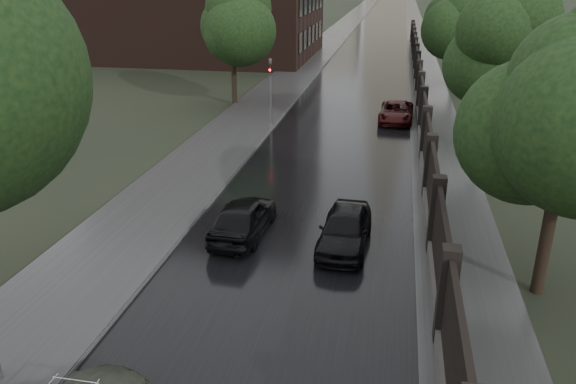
{
  "coord_description": "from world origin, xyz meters",
  "views": [
    {
      "loc": [
        3.01,
        -7.4,
        8.85
      ],
      "look_at": [
        -0.49,
        10.71,
        1.5
      ],
      "focal_mm": 35.0,
      "sensor_mm": 36.0,
      "label": 1
    }
  ],
  "objects_px": {
    "tree_right_a": "(567,129)",
    "traffic_light": "(271,86)",
    "tree_left_far": "(232,27)",
    "tree_right_c": "(459,22)",
    "car_right_far": "(396,112)",
    "hatchback_left": "(243,218)",
    "car_right_near": "(345,229)",
    "tree_right_b": "(491,54)"
  },
  "relations": [
    {
      "from": "tree_right_a",
      "to": "traffic_light",
      "type": "height_order",
      "value": "tree_right_a"
    },
    {
      "from": "tree_right_b",
      "to": "traffic_light",
      "type": "height_order",
      "value": "tree_right_b"
    },
    {
      "from": "tree_left_far",
      "to": "hatchback_left",
      "type": "bearing_deg",
      "value": -73.19
    },
    {
      "from": "tree_right_a",
      "to": "tree_right_b",
      "type": "distance_m",
      "value": 14.0
    },
    {
      "from": "tree_left_far",
      "to": "tree_right_b",
      "type": "relative_size",
      "value": 1.05
    },
    {
      "from": "tree_right_c",
      "to": "car_right_near",
      "type": "height_order",
      "value": "tree_right_c"
    },
    {
      "from": "tree_left_far",
      "to": "tree_right_a",
      "type": "relative_size",
      "value": 1.05
    },
    {
      "from": "tree_right_c",
      "to": "car_right_far",
      "type": "height_order",
      "value": "tree_right_c"
    },
    {
      "from": "tree_left_far",
      "to": "tree_right_c",
      "type": "height_order",
      "value": "tree_left_far"
    },
    {
      "from": "car_right_far",
      "to": "tree_right_b",
      "type": "bearing_deg",
      "value": -48.4
    },
    {
      "from": "tree_left_far",
      "to": "tree_right_a",
      "type": "height_order",
      "value": "tree_left_far"
    },
    {
      "from": "tree_right_c",
      "to": "hatchback_left",
      "type": "relative_size",
      "value": 1.73
    },
    {
      "from": "traffic_light",
      "to": "hatchback_left",
      "type": "height_order",
      "value": "traffic_light"
    },
    {
      "from": "tree_right_a",
      "to": "hatchback_left",
      "type": "distance_m",
      "value": 10.56
    },
    {
      "from": "traffic_light",
      "to": "tree_right_b",
      "type": "bearing_deg",
      "value": -14.24
    },
    {
      "from": "tree_right_b",
      "to": "hatchback_left",
      "type": "bearing_deg",
      "value": -128.26
    },
    {
      "from": "tree_right_c",
      "to": "car_right_far",
      "type": "xyz_separation_m",
      "value": [
        -4.36,
        -12.69,
        -4.34
      ]
    },
    {
      "from": "tree_right_c",
      "to": "traffic_light",
      "type": "xyz_separation_m",
      "value": [
        -11.8,
        -15.01,
        -2.55
      ]
    },
    {
      "from": "tree_right_b",
      "to": "tree_right_c",
      "type": "xyz_separation_m",
      "value": [
        0.0,
        18.0,
        0.0
      ]
    },
    {
      "from": "tree_left_far",
      "to": "traffic_light",
      "type": "distance_m",
      "value": 6.84
    },
    {
      "from": "tree_right_a",
      "to": "car_right_far",
      "type": "xyz_separation_m",
      "value": [
        -4.36,
        19.31,
        -4.34
      ]
    },
    {
      "from": "tree_left_far",
      "to": "car_right_near",
      "type": "height_order",
      "value": "tree_left_far"
    },
    {
      "from": "tree_right_c",
      "to": "hatchback_left",
      "type": "distance_m",
      "value": 31.74
    },
    {
      "from": "traffic_light",
      "to": "hatchback_left",
      "type": "distance_m",
      "value": 15.27
    },
    {
      "from": "traffic_light",
      "to": "car_right_far",
      "type": "relative_size",
      "value": 0.92
    },
    {
      "from": "car_right_near",
      "to": "tree_right_a",
      "type": "bearing_deg",
      "value": -14.92
    },
    {
      "from": "traffic_light",
      "to": "car_right_far",
      "type": "height_order",
      "value": "traffic_light"
    },
    {
      "from": "tree_right_a",
      "to": "tree_right_b",
      "type": "bearing_deg",
      "value": 90.0
    },
    {
      "from": "tree_right_a",
      "to": "tree_right_b",
      "type": "relative_size",
      "value": 1.0
    },
    {
      "from": "tree_right_a",
      "to": "car_right_far",
      "type": "distance_m",
      "value": 20.27
    },
    {
      "from": "tree_left_far",
      "to": "car_right_near",
      "type": "distance_m",
      "value": 22.84
    },
    {
      "from": "traffic_light",
      "to": "tree_left_far",
      "type": "bearing_deg",
      "value": 126.47
    },
    {
      "from": "tree_right_c",
      "to": "car_right_near",
      "type": "distance_m",
      "value": 31.05
    },
    {
      "from": "tree_right_b",
      "to": "tree_right_c",
      "type": "bearing_deg",
      "value": 90.0
    },
    {
      "from": "tree_right_a",
      "to": "hatchback_left",
      "type": "relative_size",
      "value": 1.73
    },
    {
      "from": "car_right_far",
      "to": "car_right_near",
      "type": "bearing_deg",
      "value": -92.62
    },
    {
      "from": "tree_left_far",
      "to": "tree_right_c",
      "type": "relative_size",
      "value": 1.05
    },
    {
      "from": "tree_right_a",
      "to": "tree_right_b",
      "type": "height_order",
      "value": "same"
    },
    {
      "from": "tree_left_far",
      "to": "tree_right_b",
      "type": "distance_m",
      "value": 17.45
    },
    {
      "from": "tree_right_a",
      "to": "tree_left_far",
      "type": "bearing_deg",
      "value": 125.17
    },
    {
      "from": "hatchback_left",
      "to": "car_right_near",
      "type": "relative_size",
      "value": 1.02
    },
    {
      "from": "tree_right_b",
      "to": "car_right_far",
      "type": "xyz_separation_m",
      "value": [
        -4.36,
        5.31,
        -4.34
      ]
    }
  ]
}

